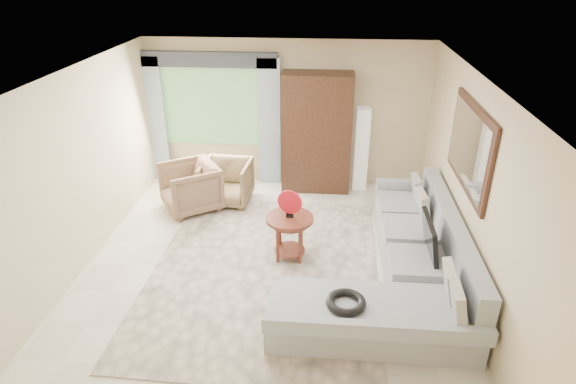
# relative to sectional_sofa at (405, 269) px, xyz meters

# --- Properties ---
(ground) EXTENTS (6.00, 6.00, 0.00)m
(ground) POSITION_rel_sectional_sofa_xyz_m (-1.78, 0.18, -0.28)
(ground) COLOR silver
(ground) RESTS_ON ground
(area_rug) EXTENTS (3.09, 4.06, 0.02)m
(area_rug) POSITION_rel_sectional_sofa_xyz_m (-1.82, 0.22, -0.27)
(area_rug) COLOR beige
(area_rug) RESTS_ON ground
(sectional_sofa) EXTENTS (2.30, 3.46, 0.90)m
(sectional_sofa) POSITION_rel_sectional_sofa_xyz_m (0.00, 0.00, 0.00)
(sectional_sofa) COLOR #A5A8AD
(sectional_sofa) RESTS_ON ground
(tv_screen) EXTENTS (0.14, 0.74, 0.48)m
(tv_screen) POSITION_rel_sectional_sofa_xyz_m (0.27, 0.09, 0.44)
(tv_screen) COLOR black
(tv_screen) RESTS_ON sectional_sofa
(garden_hose) EXTENTS (0.43, 0.43, 0.09)m
(garden_hose) POSITION_rel_sectional_sofa_xyz_m (-0.78, -1.03, 0.26)
(garden_hose) COLOR black
(garden_hose) RESTS_ON sectional_sofa
(coffee_table) EXTENTS (0.65, 0.65, 0.65)m
(coffee_table) POSITION_rel_sectional_sofa_xyz_m (-1.51, 0.56, 0.06)
(coffee_table) COLOR #461B12
(coffee_table) RESTS_ON ground
(red_disc) EXTENTS (0.34, 0.11, 0.34)m
(red_disc) POSITION_rel_sectional_sofa_xyz_m (-1.51, 0.56, 0.60)
(red_disc) COLOR red
(red_disc) RESTS_ON coffee_table
(armchair_left) EXTENTS (1.20, 1.19, 0.80)m
(armchair_left) POSITION_rel_sectional_sofa_xyz_m (-3.27, 1.88, 0.11)
(armchair_left) COLOR #866849
(armchair_left) RESTS_ON ground
(armchair_right) EXTENTS (0.85, 0.87, 0.74)m
(armchair_right) POSITION_rel_sectional_sofa_xyz_m (-2.73, 2.19, 0.09)
(armchair_right) COLOR olive
(armchair_right) RESTS_ON ground
(potted_plant) EXTENTS (0.51, 0.46, 0.50)m
(potted_plant) POSITION_rel_sectional_sofa_xyz_m (-3.65, 2.75, -0.03)
(potted_plant) COLOR #999999
(potted_plant) RESTS_ON ground
(armoire) EXTENTS (1.20, 0.55, 2.10)m
(armoire) POSITION_rel_sectional_sofa_xyz_m (-1.23, 2.90, 0.77)
(armoire) COLOR black
(armoire) RESTS_ON ground
(floor_lamp) EXTENTS (0.24, 0.24, 1.50)m
(floor_lamp) POSITION_rel_sectional_sofa_xyz_m (-0.43, 2.96, 0.47)
(floor_lamp) COLOR silver
(floor_lamp) RESTS_ON ground
(window) EXTENTS (1.80, 0.04, 1.40)m
(window) POSITION_rel_sectional_sofa_xyz_m (-3.13, 3.15, 1.12)
(window) COLOR #669E59
(window) RESTS_ON wall_back
(curtain_left) EXTENTS (0.40, 0.08, 2.30)m
(curtain_left) POSITION_rel_sectional_sofa_xyz_m (-4.18, 3.06, 0.87)
(curtain_left) COLOR #9EB7CC
(curtain_left) RESTS_ON ground
(curtain_right) EXTENTS (0.40, 0.08, 2.30)m
(curtain_right) POSITION_rel_sectional_sofa_xyz_m (-2.08, 3.06, 0.87)
(curtain_right) COLOR #9EB7CC
(curtain_right) RESTS_ON ground
(valance) EXTENTS (2.40, 0.12, 0.26)m
(valance) POSITION_rel_sectional_sofa_xyz_m (-3.13, 3.08, 1.97)
(valance) COLOR #1E232D
(valance) RESTS_ON wall_back
(wall_mirror) EXTENTS (0.05, 1.70, 1.05)m
(wall_mirror) POSITION_rel_sectional_sofa_xyz_m (0.68, 0.53, 1.47)
(wall_mirror) COLOR black
(wall_mirror) RESTS_ON wall_right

